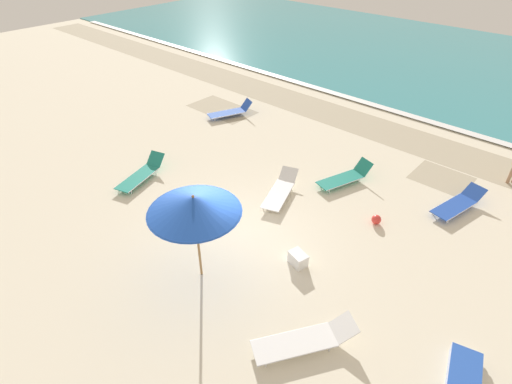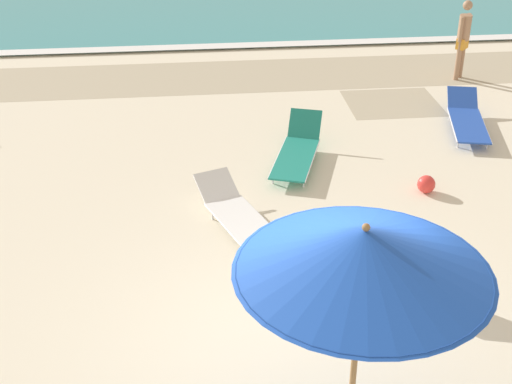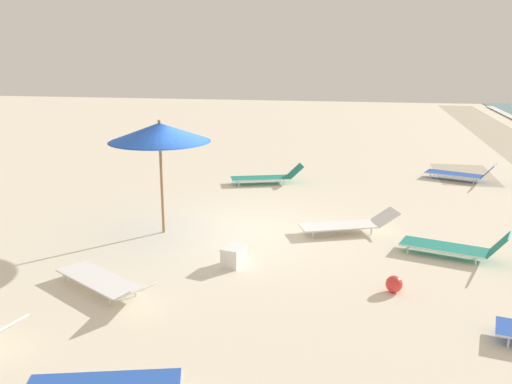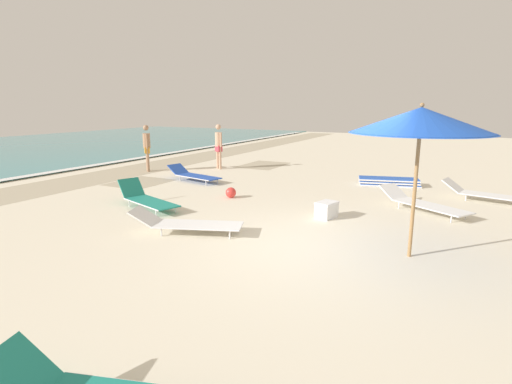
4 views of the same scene
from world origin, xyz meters
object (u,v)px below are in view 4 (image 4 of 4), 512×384
object	(u,v)px
sun_lounger_mid_beach_pair_b	(423,203)
beachgoer_wading_adult	(147,145)
beach_umbrella	(421,121)
cooler_box	(326,210)
lounger_stack	(389,182)
sun_lounger_mid_beach_pair_a	(194,175)
sun_lounger_mid_beach_solo	(187,223)
beachgoer_shoreline_child	(219,144)
sun_lounger_near_water_right	(147,199)
beach_ball	(231,193)
sun_lounger_beside_umbrella	(487,194)

from	to	relation	value
sun_lounger_mid_beach_pair_b	beachgoer_wading_adult	bearing A→B (deg)	114.19
beach_umbrella	cooler_box	distance (m)	3.29
sun_lounger_mid_beach_pair_b	beachgoer_wading_adult	xyz separation A→B (m)	(1.52, 9.96, 0.80)
sun_lounger_mid_beach_pair_b	lounger_stack	bearing A→B (deg)	56.12
sun_lounger_mid_beach_pair_a	cooler_box	size ratio (longest dim) A/B	3.84
beach_umbrella	sun_lounger_mid_beach_pair_a	size ratio (longest dim) A/B	1.15
sun_lounger_mid_beach_solo	sun_lounger_mid_beach_pair_b	size ratio (longest dim) A/B	1.01
beachgoer_shoreline_child	sun_lounger_mid_beach_pair_b	bearing A→B (deg)	6.53
sun_lounger_mid_beach_pair_b	cooler_box	bearing A→B (deg)	163.32
sun_lounger_mid_beach_solo	cooler_box	world-z (taller)	sun_lounger_mid_beach_solo
sun_lounger_near_water_right	beachgoer_shoreline_child	size ratio (longest dim) A/B	1.19
sun_lounger_mid_beach_solo	beachgoer_shoreline_child	world-z (taller)	beachgoer_shoreline_child
cooler_box	sun_lounger_mid_beach_pair_a	bearing A→B (deg)	81.42
beachgoer_shoreline_child	sun_lounger_mid_beach_solo	bearing A→B (deg)	-32.72
lounger_stack	beachgoer_shoreline_child	bearing A→B (deg)	72.18
sun_lounger_mid_beach_pair_b	beach_ball	xyz separation A→B (m)	(-0.87, 4.82, -0.06)
sun_lounger_mid_beach_solo	beachgoer_shoreline_child	distance (m)	8.22
sun_lounger_mid_beach_solo	beach_ball	xyz separation A→B (m)	(3.06, 0.81, -0.06)
sun_lounger_mid_beach_solo	sun_lounger_mid_beach_pair_a	distance (m)	5.62
beach_umbrella	lounger_stack	bearing A→B (deg)	12.29
lounger_stack	beach_ball	world-z (taller)	beach_ball
sun_lounger_beside_umbrella	beachgoer_wading_adult	world-z (taller)	beachgoer_wading_adult
sun_lounger_mid_beach_pair_b	beachgoer_shoreline_child	world-z (taller)	beachgoer_shoreline_child
beach_umbrella	beach_ball	size ratio (longest dim) A/B	8.73
sun_lounger_near_water_right	beachgoer_wading_adult	size ratio (longest dim) A/B	1.19
beach_umbrella	beachgoer_wading_adult	size ratio (longest dim) A/B	1.43
beachgoer_wading_adult	cooler_box	bearing A→B (deg)	-157.86
beach_umbrella	sun_lounger_mid_beach_pair_b	bearing A→B (deg)	1.62
cooler_box	lounger_stack	bearing A→B (deg)	6.72
sun_lounger_mid_beach_solo	beach_ball	distance (m)	3.17
sun_lounger_near_water_right	cooler_box	world-z (taller)	sun_lounger_near_water_right
sun_lounger_mid_beach_pair_b	beach_ball	bearing A→B (deg)	133.18
lounger_stack	beach_umbrella	bearing A→B (deg)	177.74
beachgoer_wading_adult	sun_lounger_beside_umbrella	bearing A→B (deg)	-135.14
lounger_stack	beachgoer_shoreline_child	xyz separation A→B (m)	(0.38, 6.60, 0.88)
lounger_stack	beachgoer_wading_adult	distance (m)	8.86
sun_lounger_beside_umbrella	beach_ball	size ratio (longest dim) A/B	7.79
beach_umbrella	sun_lounger_near_water_right	distance (m)	6.54
sun_lounger_near_water_right	sun_lounger_mid_beach_solo	xyz separation A→B (m)	(-1.17, -2.10, -0.02)
sun_lounger_beside_umbrella	sun_lounger_mid_beach_pair_b	world-z (taller)	sun_lounger_beside_umbrella
sun_lounger_near_water_right	sun_lounger_mid_beach_solo	bearing A→B (deg)	-100.48
sun_lounger_beside_umbrella	sun_lounger_mid_beach_pair_b	xyz separation A→B (m)	(-1.84, 1.41, -0.00)
sun_lounger_near_water_right	cooler_box	bearing A→B (deg)	-56.00
sun_lounger_mid_beach_pair_b	cooler_box	size ratio (longest dim) A/B	3.93
sun_lounger_beside_umbrella	sun_lounger_near_water_right	xyz separation A→B (m)	(-4.61, 7.52, 0.01)
beach_ball	cooler_box	bearing A→B (deg)	-103.77
beach_umbrella	beachgoer_wading_adult	bearing A→B (deg)	64.65
beach_umbrella	sun_lounger_near_water_right	size ratio (longest dim) A/B	1.20
sun_lounger_mid_beach_solo	sun_lounger_mid_beach_pair_b	distance (m)	5.61
sun_lounger_beside_umbrella	sun_lounger_mid_beach_solo	distance (m)	7.92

